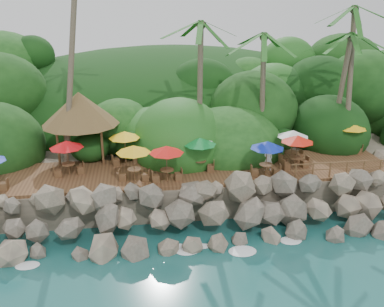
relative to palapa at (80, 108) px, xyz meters
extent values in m
plane|color=#19514F|center=(7.10, -9.15, -5.79)|extent=(140.00, 140.00, 0.00)
cube|color=gray|center=(7.10, 6.85, -4.74)|extent=(32.00, 25.20, 2.10)
ellipsoid|color=#143811|center=(7.10, 14.35, -5.79)|extent=(44.80, 28.00, 15.40)
cube|color=brown|center=(7.10, -3.15, -3.59)|extent=(26.00, 5.00, 0.20)
ellipsoid|color=white|center=(-1.90, -8.85, -5.76)|extent=(1.20, 0.80, 0.06)
ellipsoid|color=white|center=(1.10, -8.85, -5.76)|extent=(1.20, 0.80, 0.06)
ellipsoid|color=white|center=(4.10, -8.85, -5.76)|extent=(1.20, 0.80, 0.06)
ellipsoid|color=white|center=(7.10, -8.85, -5.76)|extent=(1.20, 0.80, 0.06)
ellipsoid|color=white|center=(10.10, -8.85, -5.76)|extent=(1.20, 0.80, 0.06)
ellipsoid|color=white|center=(13.10, -8.85, -5.76)|extent=(1.20, 0.80, 0.06)
ellipsoid|color=white|center=(16.10, -8.85, -5.76)|extent=(1.20, 0.80, 0.06)
cylinder|color=brown|center=(-0.19, -0.15, 3.30)|extent=(2.05, 3.33, 13.27)
cylinder|color=brown|center=(8.05, -0.15, 0.99)|extent=(0.43, 0.66, 8.96)
ellipsoid|color=#23601E|center=(8.05, -0.15, 5.46)|extent=(6.00, 6.00, 2.40)
cylinder|color=brown|center=(12.48, 0.00, 0.59)|extent=(0.87, 0.84, 8.17)
ellipsoid|color=#23601E|center=(12.48, 0.00, 4.67)|extent=(6.00, 6.00, 2.40)
cylinder|color=brown|center=(18.59, -0.44, 1.46)|extent=(0.62, 2.13, 9.80)
ellipsoid|color=#23601E|center=(18.59, -0.44, 6.41)|extent=(6.00, 6.00, 2.40)
cylinder|color=brown|center=(18.15, -0.18, 0.57)|extent=(0.70, 1.03, 8.13)
ellipsoid|color=#23601E|center=(18.15, -0.18, 4.64)|extent=(6.00, 6.00, 2.40)
cylinder|color=brown|center=(-1.40, -1.40, -2.29)|extent=(0.16, 0.16, 2.40)
cylinder|color=brown|center=(1.40, -1.40, -2.29)|extent=(0.16, 0.16, 2.40)
cylinder|color=brown|center=(-1.40, 1.40, -2.29)|extent=(0.16, 0.16, 2.40)
cylinder|color=brown|center=(1.40, 1.40, -2.29)|extent=(0.16, 0.16, 2.40)
cone|color=brown|center=(0.00, 0.00, 0.01)|extent=(5.14, 5.14, 2.20)
cylinder|color=brown|center=(2.89, -1.55, -3.12)|extent=(0.08, 0.08, 0.73)
cylinder|color=brown|center=(2.89, -1.55, -2.75)|extent=(0.83, 0.83, 0.05)
cylinder|color=brown|center=(2.89, -1.55, -2.40)|extent=(0.05, 0.05, 2.18)
cone|color=yellow|center=(2.89, -1.55, -1.46)|extent=(2.08, 2.08, 0.45)
cube|color=brown|center=(2.22, -1.74, -3.26)|extent=(0.52, 0.52, 0.46)
cube|color=brown|center=(3.55, -1.36, -3.26)|extent=(0.52, 0.52, 0.46)
cylinder|color=brown|center=(-0.60, -3.01, -3.12)|extent=(0.08, 0.08, 0.73)
cylinder|color=brown|center=(-0.60, -3.01, -2.75)|extent=(0.83, 0.83, 0.05)
cylinder|color=brown|center=(-0.60, -3.01, -2.40)|extent=(0.05, 0.05, 2.18)
cone|color=red|center=(-0.60, -3.01, -1.46)|extent=(2.08, 2.08, 0.45)
cube|color=brown|center=(-1.27, -3.19, -3.26)|extent=(0.51, 0.51, 0.46)
cube|color=brown|center=(0.07, -2.82, -3.26)|extent=(0.51, 0.51, 0.46)
cylinder|color=brown|center=(13.74, -3.85, -3.12)|extent=(0.08, 0.08, 0.73)
cylinder|color=brown|center=(13.74, -3.85, -2.75)|extent=(0.83, 0.83, 0.05)
cylinder|color=brown|center=(13.74, -3.85, -2.40)|extent=(0.05, 0.05, 2.18)
cone|color=red|center=(13.74, -3.85, -1.46)|extent=(2.08, 2.08, 0.45)
cube|color=brown|center=(13.07, -4.00, -3.26)|extent=(0.50, 0.50, 0.46)
cube|color=brown|center=(14.42, -3.70, -3.26)|extent=(0.50, 0.50, 0.46)
cylinder|color=brown|center=(6.20, -1.55, -3.12)|extent=(0.08, 0.08, 0.73)
cylinder|color=brown|center=(6.20, -1.55, -2.75)|extent=(0.83, 0.83, 0.05)
cylinder|color=brown|center=(6.20, -1.55, -2.40)|extent=(0.05, 0.05, 2.18)
cone|color=red|center=(6.20, -1.55, -1.46)|extent=(2.08, 2.08, 0.45)
cube|color=brown|center=(5.52, -1.42, -3.26)|extent=(0.49, 0.49, 0.46)
cube|color=brown|center=(6.88, -1.68, -3.26)|extent=(0.49, 0.49, 0.46)
cylinder|color=brown|center=(7.54, -3.52, -3.12)|extent=(0.08, 0.08, 0.73)
cylinder|color=brown|center=(7.54, -3.52, -2.75)|extent=(0.83, 0.83, 0.05)
cylinder|color=brown|center=(7.54, -3.52, -2.40)|extent=(0.05, 0.05, 2.18)
cone|color=#0C7029|center=(7.54, -3.52, -1.46)|extent=(2.08, 2.08, 0.45)
cube|color=brown|center=(6.86, -3.41, -3.26)|extent=(0.48, 0.48, 0.46)
cube|color=brown|center=(8.23, -3.64, -3.26)|extent=(0.48, 0.48, 0.46)
cylinder|color=brown|center=(18.54, -1.55, -3.12)|extent=(0.08, 0.08, 0.73)
cylinder|color=brown|center=(18.54, -1.55, -2.75)|extent=(0.83, 0.83, 0.05)
cylinder|color=brown|center=(18.54, -1.55, -2.40)|extent=(0.05, 0.05, 2.18)
cone|color=yellow|center=(18.54, -1.55, -1.46)|extent=(2.08, 2.08, 0.45)
cube|color=brown|center=(17.90, -1.29, -3.26)|extent=(0.54, 0.54, 0.46)
cube|color=brown|center=(19.19, -1.80, -3.26)|extent=(0.54, 0.54, 0.46)
cylinder|color=brown|center=(7.60, -2.54, -3.12)|extent=(0.08, 0.08, 0.73)
cylinder|color=brown|center=(7.60, -2.54, -2.75)|extent=(0.83, 0.83, 0.05)
cylinder|color=brown|center=(7.60, -2.54, -2.40)|extent=(0.05, 0.05, 2.18)
cone|color=silver|center=(7.60, -2.54, -1.46)|extent=(2.08, 2.08, 0.45)
cube|color=brown|center=(6.92, -2.40, -3.26)|extent=(0.49, 0.49, 0.46)
cube|color=brown|center=(8.28, -2.68, -3.26)|extent=(0.49, 0.49, 0.46)
cylinder|color=brown|center=(3.44, -4.41, -3.12)|extent=(0.08, 0.08, 0.73)
cylinder|color=brown|center=(3.44, -4.41, -2.75)|extent=(0.83, 0.83, 0.05)
cylinder|color=brown|center=(3.44, -4.41, -2.40)|extent=(0.05, 0.05, 2.18)
cone|color=gold|center=(3.44, -4.41, -1.46)|extent=(2.08, 2.08, 0.45)
cube|color=brown|center=(2.75, -4.31, -3.26)|extent=(0.47, 0.47, 0.46)
cube|color=brown|center=(4.12, -4.51, -3.26)|extent=(0.47, 0.47, 0.46)
cube|color=brown|center=(-4.00, -4.76, -3.26)|extent=(0.43, 0.43, 0.46)
cylinder|color=brown|center=(5.37, -4.75, -3.12)|extent=(0.08, 0.08, 0.73)
cylinder|color=brown|center=(5.37, -4.75, -2.75)|extent=(0.83, 0.83, 0.05)
cylinder|color=brown|center=(5.37, -4.75, -2.40)|extent=(0.05, 0.05, 2.18)
cone|color=red|center=(5.37, -4.75, -1.46)|extent=(2.08, 2.08, 0.45)
cube|color=brown|center=(4.68, -4.81, -3.26)|extent=(0.45, 0.45, 0.46)
cube|color=brown|center=(6.06, -4.69, -3.26)|extent=(0.45, 0.45, 0.46)
cylinder|color=brown|center=(11.49, -4.74, -3.12)|extent=(0.08, 0.08, 0.73)
cylinder|color=brown|center=(11.49, -4.74, -2.75)|extent=(0.83, 0.83, 0.05)
cylinder|color=brown|center=(11.49, -4.74, -2.40)|extent=(0.05, 0.05, 2.18)
cone|color=#0C219C|center=(11.49, -4.74, -1.46)|extent=(2.08, 2.08, 0.45)
cube|color=brown|center=(10.80, -4.70, -3.26)|extent=(0.44, 0.44, 0.46)
cube|color=brown|center=(12.19, -4.78, -3.26)|extent=(0.44, 0.44, 0.46)
cylinder|color=brown|center=(13.84, -2.79, -3.12)|extent=(0.08, 0.08, 0.73)
cylinder|color=brown|center=(13.84, -2.79, -2.75)|extent=(0.83, 0.83, 0.05)
cylinder|color=brown|center=(13.84, -2.79, -2.40)|extent=(0.05, 0.05, 2.18)
cone|color=silver|center=(13.84, -2.79, -1.46)|extent=(2.08, 2.08, 0.45)
cube|color=brown|center=(13.19, -3.04, -3.26)|extent=(0.54, 0.54, 0.46)
cube|color=brown|center=(14.49, -2.54, -3.26)|extent=(0.54, 0.54, 0.46)
cylinder|color=brown|center=(13.13, -5.50, -2.99)|extent=(0.10, 0.10, 1.00)
cylinder|color=brown|center=(14.23, -5.50, -2.99)|extent=(0.10, 0.10, 1.00)
cylinder|color=brown|center=(15.33, -5.50, -2.99)|extent=(0.10, 0.10, 1.00)
cylinder|color=brown|center=(16.43, -5.50, -2.99)|extent=(0.10, 0.10, 1.00)
cylinder|color=brown|center=(17.53, -5.50, -2.99)|extent=(0.10, 0.10, 1.00)
cylinder|color=brown|center=(18.63, -5.50, -2.99)|extent=(0.10, 0.10, 1.00)
cube|color=brown|center=(16.43, -5.50, -2.54)|extent=(7.20, 0.06, 0.06)
cube|color=brown|center=(16.43, -5.50, -2.94)|extent=(7.20, 0.06, 0.06)
imported|color=white|center=(11.87, -3.97, -2.68)|extent=(0.65, 0.49, 1.63)
camera|label=1|loc=(3.72, -28.18, 7.00)|focal=39.74mm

